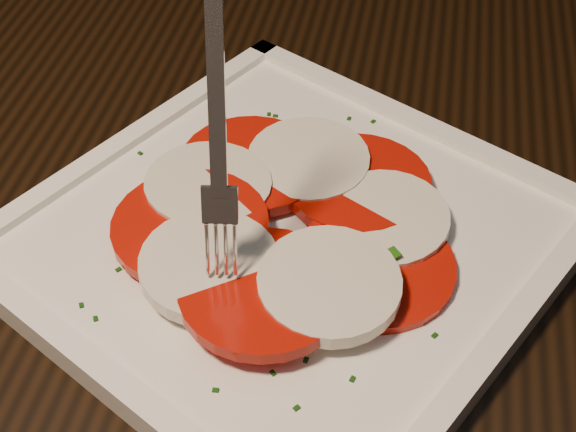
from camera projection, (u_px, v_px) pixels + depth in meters
The scene contains 4 objects.
table at pixel (320, 266), 0.64m from camera, with size 1.27×0.90×0.75m.
plate at pixel (288, 241), 0.51m from camera, with size 0.30×0.30×0.01m, color white.
caprese_salad at pixel (288, 222), 0.50m from camera, with size 0.23×0.25×0.03m.
fork at pixel (219, 117), 0.42m from camera, with size 0.02×0.06×0.17m, color white, non-canonical shape.
Camera 1 is at (0.16, -0.17, 1.13)m, focal length 50.00 mm.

